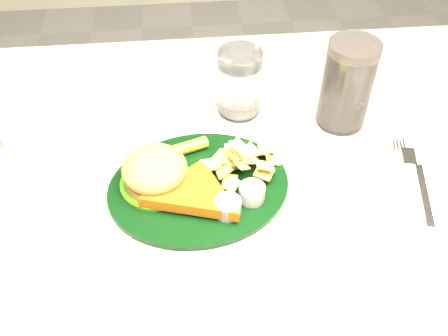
# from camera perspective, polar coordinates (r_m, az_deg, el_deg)

# --- Properties ---
(table) EXTENTS (1.20, 0.80, 0.75)m
(table) POSITION_cam_1_polar(r_m,az_deg,el_deg) (1.05, 0.53, -15.41)
(table) COLOR gray
(table) RESTS_ON ground
(dinner_plate) EXTENTS (0.30, 0.26, 0.06)m
(dinner_plate) POSITION_cam_1_polar(r_m,az_deg,el_deg) (0.71, -2.98, -0.73)
(dinner_plate) COLOR black
(dinner_plate) RESTS_ON table
(water_glass) EXTENTS (0.10, 0.10, 0.11)m
(water_glass) POSITION_cam_1_polar(r_m,az_deg,el_deg) (0.83, 1.78, 9.75)
(water_glass) COLOR silver
(water_glass) RESTS_ON table
(cola_glass) EXTENTS (0.10, 0.10, 0.15)m
(cola_glass) POSITION_cam_1_polar(r_m,az_deg,el_deg) (0.82, 13.88, 9.22)
(cola_glass) COLOR black
(cola_glass) RESTS_ON table
(fork_napkin) EXTENTS (0.15, 0.18, 0.01)m
(fork_napkin) POSITION_cam_1_polar(r_m,az_deg,el_deg) (0.78, 21.67, -2.33)
(fork_napkin) COLOR silver
(fork_napkin) RESTS_ON table
(ramekin) EXTENTS (0.05, 0.05, 0.03)m
(ramekin) POSITION_cam_1_polar(r_m,az_deg,el_deg) (0.86, -22.68, 3.46)
(ramekin) COLOR silver
(ramekin) RESTS_ON table
(wrapped_straw) EXTENTS (0.22, 0.13, 0.01)m
(wrapped_straw) POSITION_cam_1_polar(r_m,az_deg,el_deg) (0.86, -5.77, 6.37)
(wrapped_straw) COLOR white
(wrapped_straw) RESTS_ON table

